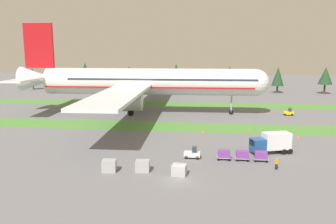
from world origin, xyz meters
name	(u,v)px	position (x,y,z in m)	size (l,w,h in m)	color
ground_plane	(179,179)	(0.00, 0.00, 0.00)	(400.00, 400.00, 0.00)	slate
grass_strip_near	(191,127)	(0.00, 32.00, 0.00)	(320.00, 10.09, 0.01)	#4C8438
grass_strip_far	(197,105)	(0.00, 64.17, 0.00)	(320.00, 10.09, 0.01)	#4C8438
airliner	(142,81)	(-14.46, 48.01, 8.78)	(68.42, 84.09, 24.49)	silver
baggage_tug	(193,153)	(1.38, 9.42, 0.81)	(2.61, 1.33, 1.97)	silver
cargo_dolly_lead	(224,154)	(6.41, 9.36, 0.92)	(2.22, 1.52, 1.55)	#A3A3A8
cargo_dolly_second	(242,155)	(9.31, 9.33, 0.92)	(2.22, 1.52, 1.55)	#A3A3A8
cargo_dolly_third	(261,155)	(12.21, 9.30, 0.92)	(2.22, 1.52, 1.55)	#A3A3A8
catering_truck	(271,142)	(14.54, 13.72, 1.95)	(7.32, 4.25, 3.58)	#1E4C8E
pushback_tractor	(289,112)	(25.14, 49.31, 0.81)	(2.64, 1.38, 1.97)	yellow
ground_crew_marshaller	(276,163)	(13.94, 5.60, 0.95)	(0.55, 0.36, 1.74)	black
uld_container_0	(109,166)	(-10.31, 1.86, 0.86)	(2.00, 1.60, 1.73)	#A3A3A8
uld_container_1	(143,166)	(-5.53, 2.54, 0.81)	(2.00, 1.60, 1.62)	#A3A3A8
uld_container_2	(179,170)	(-0.11, 1.55, 0.79)	(2.00, 1.60, 1.58)	#A3A3A8
taxiway_marker_0	(298,137)	(21.69, 24.74, 0.31)	(0.44, 0.44, 0.62)	orange
taxiway_marker_1	(250,130)	(12.79, 29.83, 0.30)	(0.44, 0.44, 0.61)	orange
taxiway_marker_2	(203,131)	(2.77, 27.14, 0.29)	(0.44, 0.44, 0.58)	orange
distant_tree_line	(190,75)	(-3.98, 98.50, 7.04)	(150.25, 10.02, 11.70)	#4C3823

